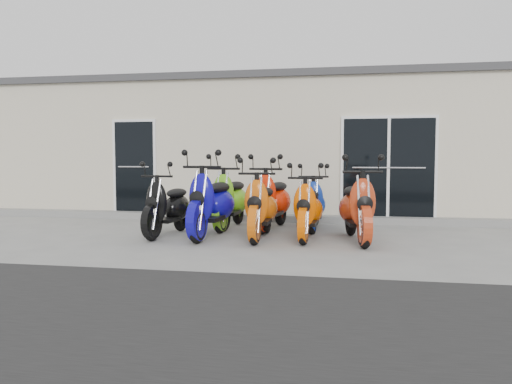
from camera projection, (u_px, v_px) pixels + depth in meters
ground at (250, 235)px, 9.12m from camera, size 80.00×80.00×0.00m
asphalt_strip at (108, 348)px, 3.73m from camera, size 80.00×5.00×0.00m
building at (285, 151)px, 14.11m from camera, size 14.00×6.00×3.20m
roof_cap at (286, 91)px, 13.99m from camera, size 14.20×6.20×0.16m
front_step at (268, 218)px, 11.10m from camera, size 14.00×0.40×0.15m
door_left at (135, 164)px, 11.74m from camera, size 1.07×0.08×2.22m
door_right at (388, 165)px, 10.69m from camera, size 2.02×0.08×2.22m
scooter_front_black at (168, 198)px, 9.01m from camera, size 0.82×1.89×1.36m
scooter_front_blue at (212, 193)px, 8.86m from camera, size 0.91×2.16×1.56m
scooter_front_orange_a at (261, 198)px, 8.66m from camera, size 0.73×1.94×1.43m
scooter_front_orange_b at (308, 201)px, 8.62m from camera, size 0.74×1.84×1.34m
scooter_front_red at (357, 198)px, 8.39m from camera, size 1.03×2.09×1.48m
scooter_back_green at (230, 191)px, 9.95m from camera, size 0.81×2.05×1.49m
scooter_back_red at (272, 192)px, 9.79m from camera, size 0.99×2.09×1.49m
scooter_back_blue at (314, 196)px, 9.77m from camera, size 0.68×1.79×1.31m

